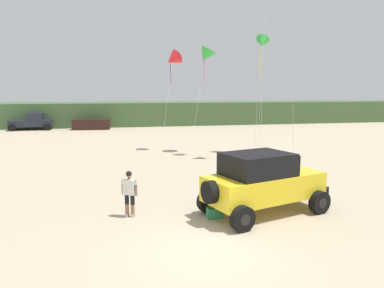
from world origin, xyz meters
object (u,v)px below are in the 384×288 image
(kite_black_sled, at_px, (262,43))
(kite_yellow_diamond, at_px, (206,55))
(person_watching, at_px, (129,191))
(jeep, at_px, (263,181))
(cooler_box, at_px, (215,213))
(kite_pink_ribbon, at_px, (173,60))
(distant_pickup, at_px, (32,122))
(distant_sedan, at_px, (92,124))

(kite_black_sled, bearing_deg, kite_yellow_diamond, 159.23)
(person_watching, relative_size, kite_black_sled, 0.20)
(person_watching, distance_m, kite_yellow_diamond, 15.56)
(jeep, relative_size, cooler_box, 8.95)
(cooler_box, distance_m, kite_yellow_diamond, 15.67)
(cooler_box, bearing_deg, kite_pink_ribbon, 89.11)
(distant_pickup, height_order, distant_sedan, distant_pickup)
(kite_black_sled, bearing_deg, jeep, -112.05)
(jeep, xyz_separation_m, kite_pink_ribbon, (-0.93, 14.79, 5.54))
(distant_pickup, relative_size, distant_sedan, 1.11)
(jeep, distance_m, kite_pink_ribbon, 15.82)
(distant_sedan, relative_size, kite_pink_ribbon, 0.56)
(cooler_box, bearing_deg, distant_sedan, 103.39)
(distant_sedan, xyz_separation_m, kite_yellow_diamond, (9.22, -18.04, 6.37))
(distant_sedan, height_order, kite_pink_ribbon, kite_pink_ribbon)
(distant_sedan, bearing_deg, kite_pink_ribbon, -63.28)
(person_watching, relative_size, cooler_box, 2.98)
(distant_sedan, distance_m, kite_yellow_diamond, 21.23)
(person_watching, height_order, kite_black_sled, kite_black_sled)
(distant_sedan, height_order, kite_black_sled, kite_black_sled)
(kite_black_sled, xyz_separation_m, kite_yellow_diamond, (-3.67, 1.39, -0.80))
(kite_pink_ribbon, xyz_separation_m, kite_black_sled, (5.90, -2.53, 1.03))
(person_watching, xyz_separation_m, kite_yellow_diamond, (6.05, 13.00, 6.04))
(distant_sedan, relative_size, kite_black_sled, 0.50)
(kite_pink_ribbon, relative_size, kite_black_sled, 0.90)
(kite_pink_ribbon, distance_m, kite_black_sled, 6.50)
(cooler_box, relative_size, distant_pickup, 0.12)
(cooler_box, distance_m, distant_pickup, 35.15)
(person_watching, height_order, kite_pink_ribbon, kite_pink_ribbon)
(distant_sedan, bearing_deg, jeep, -71.70)
(cooler_box, bearing_deg, person_watching, 167.64)
(cooler_box, height_order, kite_black_sled, kite_black_sled)
(jeep, height_order, kite_yellow_diamond, kite_yellow_diamond)
(jeep, xyz_separation_m, kite_yellow_diamond, (1.30, 13.65, 5.77))
(kite_pink_ribbon, bearing_deg, kite_yellow_diamond, -26.95)
(jeep, height_order, kite_pink_ribbon, kite_pink_ribbon)
(jeep, xyz_separation_m, cooler_box, (-1.83, -0.13, -1.01))
(kite_black_sled, bearing_deg, kite_pink_ribbon, 156.82)
(jeep, relative_size, kite_pink_ribbon, 0.66)
(person_watching, xyz_separation_m, kite_black_sled, (9.71, 11.61, 6.84))
(person_watching, relative_size, kite_yellow_diamond, 0.22)
(cooler_box, bearing_deg, distant_pickup, 113.87)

